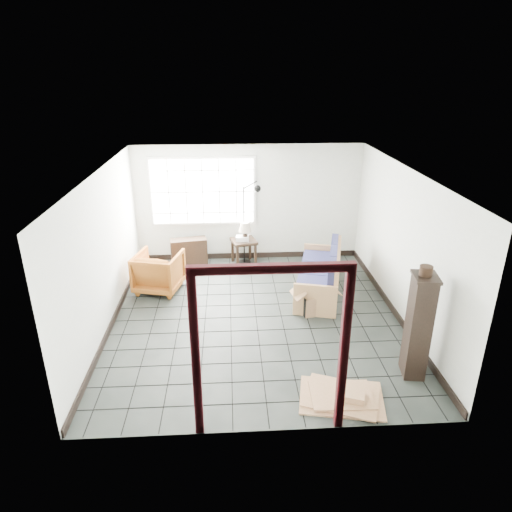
{
  "coord_description": "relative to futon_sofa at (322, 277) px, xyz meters",
  "views": [
    {
      "loc": [
        -0.43,
        -7.06,
        4.11
      ],
      "look_at": [
        0.02,
        0.3,
        1.05
      ],
      "focal_mm": 32.0,
      "sensor_mm": 36.0,
      "label": 1
    }
  ],
  "objects": [
    {
      "name": "projector",
      "position": [
        -1.5,
        1.46,
        0.29
      ],
      "size": [
        0.3,
        0.24,
        0.1
      ],
      "rotation": [
        0.0,
        0.0,
        -0.06
      ],
      "color": "silver",
      "rests_on": "side_table"
    },
    {
      "name": "tall_shelf",
      "position": [
        0.81,
        -2.65,
        0.47
      ],
      "size": [
        0.39,
        0.47,
        1.56
      ],
      "rotation": [
        0.0,
        0.0,
        -0.15
      ],
      "color": "black",
      "rests_on": "ground"
    },
    {
      "name": "table_lamp",
      "position": [
        -1.44,
        1.45,
        0.53
      ],
      "size": [
        0.36,
        0.36,
        0.42
      ],
      "rotation": [
        0.0,
        0.0,
        0.41
      ],
      "color": "black",
      "rests_on": "side_table"
    },
    {
      "name": "futon_sofa",
      "position": [
        0.0,
        0.0,
        0.0
      ],
      "size": [
        1.25,
        2.16,
        0.9
      ],
      "rotation": [
        0.0,
        0.0,
        -0.25
      ],
      "color": "#AD824E",
      "rests_on": "ground"
    },
    {
      "name": "pot",
      "position": [
        0.8,
        -2.63,
        1.3
      ],
      "size": [
        0.21,
        0.21,
        0.13
      ],
      "rotation": [
        0.0,
        0.0,
        0.23
      ],
      "color": "black",
      "rests_on": "tall_shelf"
    },
    {
      "name": "armchair",
      "position": [
        -3.19,
        0.29,
        0.11
      ],
      "size": [
        1.01,
        0.97,
        0.86
      ],
      "primitive_type": "imported",
      "rotation": [
        0.0,
        0.0,
        2.9
      ],
      "color": "brown",
      "rests_on": "ground"
    },
    {
      "name": "doorway_trim",
      "position": [
        -1.34,
        -3.6,
        1.05
      ],
      "size": [
        1.8,
        0.08,
        2.2
      ],
      "color": "#370C11",
      "rests_on": "ground"
    },
    {
      "name": "window_panel",
      "position": [
        -2.34,
        1.8,
        1.27
      ],
      "size": [
        2.32,
        0.08,
        1.52
      ],
      "color": "silver",
      "rests_on": "ground"
    },
    {
      "name": "side_table",
      "position": [
        -1.47,
        1.5,
        0.14
      ],
      "size": [
        0.63,
        0.63,
        0.57
      ],
      "rotation": [
        0.0,
        0.0,
        0.25
      ],
      "color": "black",
      "rests_on": "ground"
    },
    {
      "name": "ground",
      "position": [
        -1.34,
        -0.9,
        -0.33
      ],
      "size": [
        5.5,
        5.5,
        0.0
      ],
      "primitive_type": "plane",
      "color": "black",
      "rests_on": "ground"
    },
    {
      "name": "floor_lamp",
      "position": [
        -1.32,
        1.47,
        0.68
      ],
      "size": [
        0.56,
        0.35,
        1.89
      ],
      "rotation": [
        0.0,
        0.0,
        0.23
      ],
      "color": "black",
      "rests_on": "ground"
    },
    {
      "name": "open_box",
      "position": [
        -0.26,
        -0.75,
        -0.15
      ],
      "size": [
        0.93,
        0.58,
        0.49
      ],
      "rotation": [
        0.0,
        0.0,
        0.2
      ],
      "color": "olive",
      "rests_on": "ground"
    },
    {
      "name": "room_shell",
      "position": [
        -1.34,
        -0.88,
        1.35
      ],
      "size": [
        5.02,
        5.52,
        2.61
      ],
      "color": "silver",
      "rests_on": "ground"
    },
    {
      "name": "cardboard_pile",
      "position": [
        -0.32,
        -3.14,
        -0.28
      ],
      "size": [
        1.23,
        1.02,
        0.16
      ],
      "rotation": [
        0.0,
        0.0,
        -0.25
      ],
      "color": "olive",
      "rests_on": "ground"
    },
    {
      "name": "console_shelf",
      "position": [
        -2.69,
        1.5,
        -0.02
      ],
      "size": [
        0.83,
        0.44,
        0.61
      ],
      "rotation": [
        0.0,
        0.0,
        0.18
      ],
      "color": "black",
      "rests_on": "ground"
    }
  ]
}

